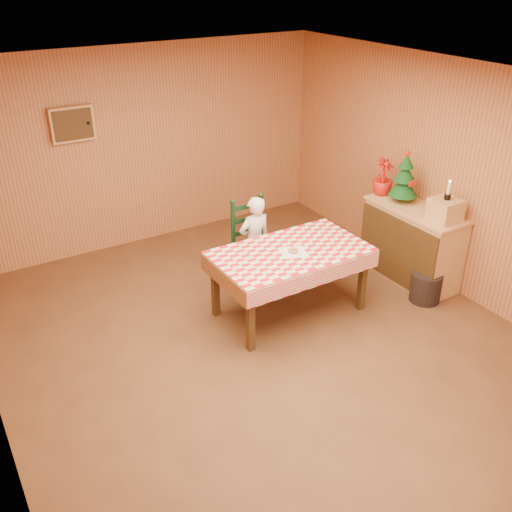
% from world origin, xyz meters
% --- Properties ---
extents(ground, '(6.00, 6.00, 0.00)m').
position_xyz_m(ground, '(0.00, 0.00, 0.00)').
color(ground, brown).
rests_on(ground, ground).
extents(cabin_walls, '(5.10, 6.05, 2.65)m').
position_xyz_m(cabin_walls, '(-0.00, 0.53, 1.83)').
color(cabin_walls, '#B67142').
rests_on(cabin_walls, ground).
extents(dining_table, '(1.66, 0.96, 0.77)m').
position_xyz_m(dining_table, '(0.56, 0.41, 0.69)').
color(dining_table, '#482D13').
rests_on(dining_table, ground).
extents(ladder_chair, '(0.44, 0.40, 1.08)m').
position_xyz_m(ladder_chair, '(0.56, 1.19, 0.50)').
color(ladder_chair, black).
rests_on(ladder_chair, ground).
extents(seated_child, '(0.41, 0.27, 1.12)m').
position_xyz_m(seated_child, '(0.56, 1.14, 0.56)').
color(seated_child, white).
rests_on(seated_child, ground).
extents(napkin, '(0.34, 0.34, 0.00)m').
position_xyz_m(napkin, '(0.56, 0.36, 0.77)').
color(napkin, white).
rests_on(napkin, dining_table).
extents(donut, '(0.14, 0.14, 0.04)m').
position_xyz_m(donut, '(0.56, 0.36, 0.79)').
color(donut, '#B78741').
rests_on(donut, napkin).
extents(shelf_unit, '(0.54, 1.24, 0.93)m').
position_xyz_m(shelf_unit, '(2.23, 0.27, 0.47)').
color(shelf_unit, tan).
rests_on(shelf_unit, ground).
extents(crate, '(0.30, 0.30, 0.25)m').
position_xyz_m(crate, '(2.24, -0.13, 1.06)').
color(crate, tan).
rests_on(crate, shelf_unit).
extents(christmas_tree, '(0.34, 0.34, 0.62)m').
position_xyz_m(christmas_tree, '(2.24, 0.52, 1.21)').
color(christmas_tree, '#482D13').
rests_on(christmas_tree, shelf_unit).
extents(flower_arrangement, '(0.28, 0.28, 0.45)m').
position_xyz_m(flower_arrangement, '(2.19, 0.82, 1.15)').
color(flower_arrangement, '#B41B10').
rests_on(flower_arrangement, shelf_unit).
extents(candle_set, '(0.07, 0.07, 0.22)m').
position_xyz_m(candle_set, '(2.24, -0.13, 1.24)').
color(candle_set, black).
rests_on(candle_set, crate).
extents(storage_bin, '(0.44, 0.44, 0.35)m').
position_xyz_m(storage_bin, '(2.03, -0.21, 0.17)').
color(storage_bin, black).
rests_on(storage_bin, ground).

